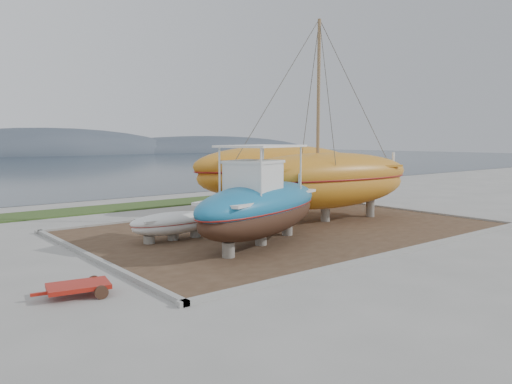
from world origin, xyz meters
TOP-DOWN VIEW (x-y plane):
  - ground at (0.00, 0.00)m, footprint 140.00×140.00m
  - dirt_patch at (0.00, 4.00)m, footprint 18.00×12.00m
  - curb_frame at (0.00, 4.00)m, footprint 18.60×12.60m
  - grass_strip at (0.00, 15.50)m, footprint 44.00×3.00m
  - blue_caique at (-3.28, 1.98)m, footprint 8.28×5.18m
  - white_dinghy at (-5.42, 4.95)m, footprint 3.67×1.40m
  - orange_sailboat at (2.71, 4.25)m, footprint 10.65×4.48m
  - orange_bare_hull at (4.04, 9.22)m, footprint 11.25×4.71m
  - red_trailer at (-10.86, 0.33)m, footprint 2.51×1.59m

SIDE VIEW (x-z plane):
  - ground at x=0.00m, z-range 0.00..0.00m
  - dirt_patch at x=0.00m, z-range 0.00..0.06m
  - grass_strip at x=0.00m, z-range 0.00..0.08m
  - curb_frame at x=0.00m, z-range 0.00..0.15m
  - red_trailer at x=-10.86m, z-range 0.00..0.33m
  - white_dinghy at x=-5.42m, z-range 0.06..1.16m
  - orange_bare_hull at x=4.04m, z-range 0.06..3.64m
  - blue_caique at x=-3.28m, z-range 0.06..3.88m
  - orange_sailboat at x=2.71m, z-range 0.06..9.70m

